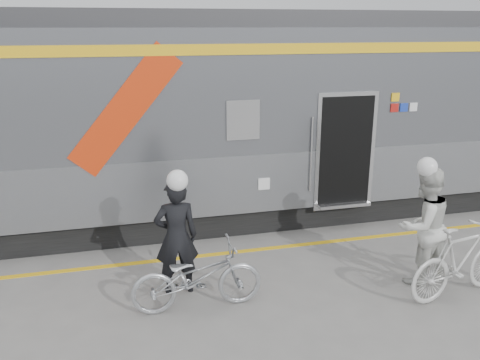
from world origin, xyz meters
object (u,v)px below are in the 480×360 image
object	(u,v)px
bicycle_left	(197,277)
woman	(423,226)
man	(176,237)
bicycle_right	(461,261)

from	to	relation	value
bicycle_left	woman	world-z (taller)	woman
man	woman	bearing A→B (deg)	170.63
bicycle_right	man	bearing A→B (deg)	62.74
man	bicycle_left	distance (m)	0.71
woman	bicycle_right	size ratio (longest dim) A/B	0.99
bicycle_left	bicycle_right	size ratio (longest dim) A/B	0.99
man	bicycle_right	world-z (taller)	man
bicycle_left	bicycle_right	bearing A→B (deg)	-99.13
bicycle_left	woman	size ratio (longest dim) A/B	1.00
woman	bicycle_right	distance (m)	0.72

